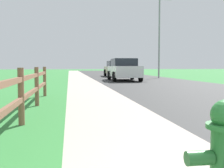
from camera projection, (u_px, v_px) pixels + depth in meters
name	position (u px, v px, depth m)	size (l,w,h in m)	color
ground_plane	(89.00, 77.00, 25.97)	(120.00, 120.00, 0.00)	#337B39
road_asphalt	(121.00, 76.00, 28.49)	(7.00, 66.00, 0.01)	#343434
curb_concrete	(58.00, 76.00, 27.47)	(6.00, 66.00, 0.01)	#AA9C91
grass_verge	(43.00, 76.00, 27.24)	(5.00, 66.00, 0.00)	#337B39
rail_fence	(21.00, 92.00, 4.83)	(0.11, 9.59, 1.04)	brown
parked_suv_white	(124.00, 69.00, 19.78)	(2.14, 4.62, 1.60)	white
parked_car_beige	(116.00, 69.00, 27.51)	(2.05, 4.81, 1.58)	#C6B793
street_lamp	(160.00, 31.00, 23.79)	(1.17, 0.20, 7.09)	gray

